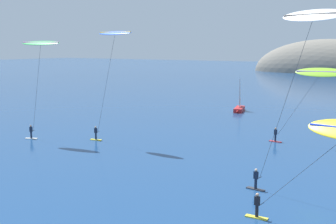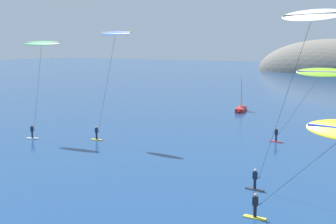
{
  "view_description": "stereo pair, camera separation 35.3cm",
  "coord_description": "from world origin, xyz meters",
  "px_view_note": "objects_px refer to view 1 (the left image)",
  "views": [
    {
      "loc": [
        29.34,
        -10.12,
        11.14
      ],
      "look_at": [
        6.67,
        24.54,
        4.72
      ],
      "focal_mm": 45.0,
      "sensor_mm": 36.0,
      "label": 1
    },
    {
      "loc": [
        29.64,
        -9.93,
        11.14
      ],
      "look_at": [
        6.67,
        24.54,
        4.72
      ],
      "focal_mm": 45.0,
      "sensor_mm": 36.0,
      "label": 2
    }
  ],
  "objects_px": {
    "kitesurfer_white": "(308,33)",
    "kitesurfer_lime": "(318,77)",
    "kitesurfer_green": "(40,51)",
    "kitesurfer_blue": "(113,45)",
    "sailboat_near": "(239,108)"
  },
  "relations": [
    {
      "from": "kitesurfer_white",
      "to": "kitesurfer_lime",
      "type": "height_order",
      "value": "kitesurfer_white"
    },
    {
      "from": "kitesurfer_green",
      "to": "kitesurfer_blue",
      "type": "distance_m",
      "value": 8.96
    },
    {
      "from": "sailboat_near",
      "to": "kitesurfer_white",
      "type": "bearing_deg",
      "value": -60.52
    },
    {
      "from": "sailboat_near",
      "to": "kitesurfer_white",
      "type": "relative_size",
      "value": 0.43
    },
    {
      "from": "sailboat_near",
      "to": "kitesurfer_blue",
      "type": "xyz_separation_m",
      "value": [
        -2.17,
        -30.68,
        10.75
      ]
    },
    {
      "from": "kitesurfer_green",
      "to": "kitesurfer_lime",
      "type": "height_order",
      "value": "kitesurfer_green"
    },
    {
      "from": "sailboat_near",
      "to": "kitesurfer_blue",
      "type": "bearing_deg",
      "value": -94.04
    },
    {
      "from": "kitesurfer_lime",
      "to": "kitesurfer_blue",
      "type": "bearing_deg",
      "value": -150.25
    },
    {
      "from": "kitesurfer_lime",
      "to": "sailboat_near",
      "type": "bearing_deg",
      "value": 132.39
    },
    {
      "from": "sailboat_near",
      "to": "kitesurfer_lime",
      "type": "xyz_separation_m",
      "value": [
        17.66,
        -19.35,
        7.17
      ]
    },
    {
      "from": "sailboat_near",
      "to": "kitesurfer_white",
      "type": "xyz_separation_m",
      "value": [
        21.27,
        -37.62,
        11.44
      ]
    },
    {
      "from": "kitesurfer_white",
      "to": "kitesurfer_lime",
      "type": "distance_m",
      "value": 19.11
    },
    {
      "from": "kitesurfer_green",
      "to": "kitesurfer_blue",
      "type": "bearing_deg",
      "value": 22.3
    },
    {
      "from": "kitesurfer_green",
      "to": "kitesurfer_blue",
      "type": "xyz_separation_m",
      "value": [
        8.27,
        3.39,
        0.72
      ]
    },
    {
      "from": "kitesurfer_blue",
      "to": "kitesurfer_white",
      "type": "bearing_deg",
      "value": -16.49
    }
  ]
}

